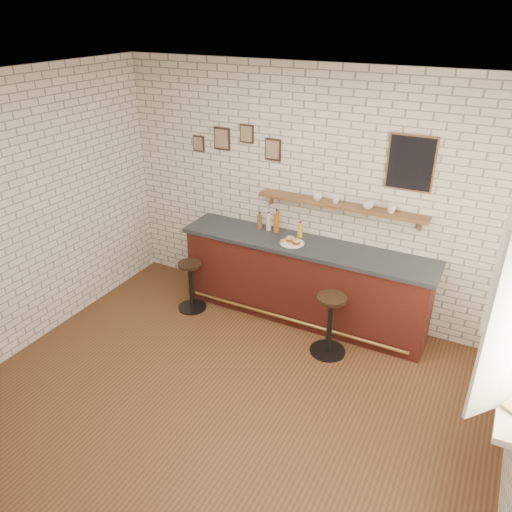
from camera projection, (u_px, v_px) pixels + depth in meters
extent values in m
plane|color=brown|center=(229.00, 397.00, 5.03)|extent=(5.00, 5.00, 0.00)
cube|color=#471813|center=(304.00, 283.00, 6.12)|extent=(3.00, 0.58, 0.96)
cube|color=#2D333A|center=(306.00, 246.00, 5.89)|extent=(3.10, 0.62, 0.05)
cylinder|color=olive|center=(292.00, 320.00, 6.03)|extent=(2.79, 0.04, 0.04)
cylinder|color=white|center=(292.00, 243.00, 5.88)|extent=(0.28, 0.28, 0.01)
cylinder|color=#E0AB4F|center=(298.00, 243.00, 5.88)|extent=(0.05, 0.05, 0.00)
cylinder|color=#E0AB4F|center=(294.00, 243.00, 5.87)|extent=(0.05, 0.05, 0.00)
cylinder|color=#E0AB4F|center=(286.00, 239.00, 5.97)|extent=(0.06, 0.06, 0.00)
cylinder|color=#E0AB4F|center=(296.00, 242.00, 5.90)|extent=(0.06, 0.06, 0.00)
cylinder|color=#E0AB4F|center=(282.00, 242.00, 5.90)|extent=(0.06, 0.06, 0.00)
cylinder|color=#E0AB4F|center=(298.00, 243.00, 5.86)|extent=(0.04, 0.04, 0.00)
cylinder|color=#E0AB4F|center=(290.00, 244.00, 5.85)|extent=(0.05, 0.05, 0.00)
cylinder|color=#E0AB4F|center=(281.00, 242.00, 5.88)|extent=(0.04, 0.04, 0.00)
cylinder|color=#E0AB4F|center=(282.00, 240.00, 5.95)|extent=(0.05, 0.05, 0.00)
cylinder|color=#E0AB4F|center=(293.00, 245.00, 5.82)|extent=(0.06, 0.06, 0.00)
cylinder|color=#E0AB4F|center=(286.00, 240.00, 5.94)|extent=(0.04, 0.04, 0.00)
cylinder|color=brown|center=(260.00, 222.00, 6.25)|extent=(0.07, 0.07, 0.17)
cylinder|color=brown|center=(260.00, 215.00, 6.20)|extent=(0.02, 0.02, 0.04)
cylinder|color=black|center=(260.00, 213.00, 6.19)|extent=(0.03, 0.03, 0.01)
cylinder|color=beige|center=(269.00, 223.00, 6.19)|extent=(0.06, 0.06, 0.19)
cylinder|color=beige|center=(269.00, 215.00, 6.14)|extent=(0.02, 0.02, 0.04)
cylinder|color=black|center=(269.00, 212.00, 6.13)|extent=(0.03, 0.03, 0.01)
cylinder|color=#A8591B|center=(276.00, 223.00, 6.14)|extent=(0.07, 0.07, 0.23)
cylinder|color=#A8591B|center=(277.00, 212.00, 6.07)|extent=(0.02, 0.02, 0.05)
cylinder|color=black|center=(277.00, 210.00, 6.06)|extent=(0.03, 0.03, 0.01)
cylinder|color=gold|center=(300.00, 231.00, 6.02)|extent=(0.06, 0.06, 0.16)
cylinder|color=gold|center=(300.00, 224.00, 5.98)|extent=(0.03, 0.03, 0.03)
cylinder|color=maroon|center=(300.00, 222.00, 5.97)|extent=(0.03, 0.03, 0.01)
cylinder|color=black|center=(192.00, 307.00, 6.49)|extent=(0.37, 0.37, 0.02)
cylinder|color=black|center=(191.00, 286.00, 6.35)|extent=(0.05, 0.05, 0.60)
cylinder|color=black|center=(189.00, 264.00, 6.21)|extent=(0.30, 0.30, 0.04)
cylinder|color=black|center=(328.00, 351.00, 5.68)|extent=(0.41, 0.41, 0.02)
cylinder|color=black|center=(330.00, 326.00, 5.52)|extent=(0.06, 0.06, 0.67)
cylinder|color=black|center=(332.00, 298.00, 5.36)|extent=(0.42, 0.42, 0.04)
cube|color=brown|center=(340.00, 206.00, 5.69)|extent=(2.00, 0.18, 0.04)
cube|color=brown|center=(272.00, 198.00, 6.16)|extent=(0.03, 0.04, 0.16)
cube|color=brown|center=(421.00, 224.00, 5.42)|extent=(0.03, 0.04, 0.16)
imported|color=white|center=(317.00, 196.00, 5.78)|extent=(0.13, 0.13, 0.09)
imported|color=white|center=(336.00, 200.00, 5.69)|extent=(0.13, 0.13, 0.08)
imported|color=white|center=(368.00, 205.00, 5.53)|extent=(0.14, 0.14, 0.09)
imported|color=white|center=(391.00, 208.00, 5.42)|extent=(0.12, 0.12, 0.10)
cube|color=black|center=(222.00, 139.00, 6.16)|extent=(0.22, 0.02, 0.28)
cube|color=black|center=(247.00, 134.00, 5.97)|extent=(0.18, 0.02, 0.22)
cube|color=black|center=(273.00, 149.00, 5.89)|extent=(0.20, 0.02, 0.26)
cube|color=black|center=(199.00, 143.00, 6.35)|extent=(0.16, 0.02, 0.20)
cube|color=black|center=(411.00, 163.00, 5.21)|extent=(0.46, 0.02, 0.56)
imported|color=tan|center=(510.00, 398.00, 3.68)|extent=(0.20, 0.26, 0.02)
imported|color=tan|center=(510.00, 398.00, 3.65)|extent=(0.27, 0.29, 0.02)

